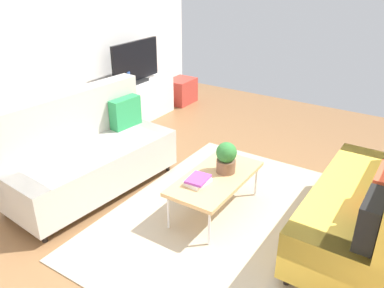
# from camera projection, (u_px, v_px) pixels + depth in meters

# --- Properties ---
(ground_plane) EXTENTS (7.68, 7.68, 0.00)m
(ground_plane) POSITION_uv_depth(u_px,v_px,m) (225.00, 213.00, 4.06)
(ground_plane) COLOR brown
(wall_far) EXTENTS (6.40, 0.12, 2.90)m
(wall_far) POSITION_uv_depth(u_px,v_px,m) (31.00, 44.00, 4.83)
(wall_far) COLOR white
(wall_far) RESTS_ON ground_plane
(area_rug) EXTENTS (2.90, 2.20, 0.01)m
(area_rug) POSITION_uv_depth(u_px,v_px,m) (229.00, 219.00, 3.96)
(area_rug) COLOR tan
(area_rug) RESTS_ON ground_plane
(couch_beige) EXTENTS (1.97, 1.00, 1.10)m
(couch_beige) POSITION_uv_depth(u_px,v_px,m) (88.00, 154.00, 4.32)
(couch_beige) COLOR #B2ADA3
(couch_beige) RESTS_ON ground_plane
(couch_green) EXTENTS (1.91, 0.85, 1.10)m
(couch_green) POSITION_uv_depth(u_px,v_px,m) (372.00, 205.00, 3.42)
(couch_green) COLOR gold
(couch_green) RESTS_ON ground_plane
(coffee_table) EXTENTS (1.10, 0.56, 0.42)m
(coffee_table) POSITION_uv_depth(u_px,v_px,m) (216.00, 179.00, 3.93)
(coffee_table) COLOR tan
(coffee_table) RESTS_ON ground_plane
(tv_console) EXTENTS (1.40, 0.44, 0.64)m
(tv_console) POSITION_uv_depth(u_px,v_px,m) (137.00, 101.00, 6.29)
(tv_console) COLOR silver
(tv_console) RESTS_ON ground_plane
(tv) EXTENTS (1.00, 0.20, 0.64)m
(tv) POSITION_uv_depth(u_px,v_px,m) (136.00, 63.00, 6.00)
(tv) COLOR black
(tv) RESTS_ON tv_console
(storage_trunk) EXTENTS (0.52, 0.40, 0.44)m
(storage_trunk) POSITION_uv_depth(u_px,v_px,m) (181.00, 91.00, 7.11)
(storage_trunk) COLOR #B2382D
(storage_trunk) RESTS_ON ground_plane
(potted_plant) EXTENTS (0.21, 0.21, 0.33)m
(potted_plant) POSITION_uv_depth(u_px,v_px,m) (226.00, 157.00, 3.93)
(potted_plant) COLOR brown
(potted_plant) RESTS_ON coffee_table
(table_book_0) EXTENTS (0.26, 0.21, 0.04)m
(table_book_0) POSITION_uv_depth(u_px,v_px,m) (198.00, 182.00, 3.79)
(table_book_0) COLOR silver
(table_book_0) RESTS_ON coffee_table
(table_book_1) EXTENTS (0.26, 0.20, 0.03)m
(table_book_1) POSITION_uv_depth(u_px,v_px,m) (198.00, 179.00, 3.77)
(table_book_1) COLOR purple
(table_book_1) RESTS_ON table_book_0
(vase_0) EXTENTS (0.11, 0.11, 0.17)m
(vase_0) POSITION_uv_depth(u_px,v_px,m) (107.00, 85.00, 5.70)
(vase_0) COLOR silver
(vase_0) RESTS_ON tv_console
(bottle_0) EXTENTS (0.05, 0.05, 0.15)m
(bottle_0) POSITION_uv_depth(u_px,v_px,m) (120.00, 84.00, 5.79)
(bottle_0) COLOR purple
(bottle_0) RESTS_ON tv_console
(bottle_1) EXTENTS (0.04, 0.04, 0.21)m
(bottle_1) POSITION_uv_depth(u_px,v_px,m) (124.00, 81.00, 5.85)
(bottle_1) COLOR gold
(bottle_1) RESTS_ON tv_console
(bottle_2) EXTENTS (0.06, 0.06, 0.22)m
(bottle_2) POSITION_uv_depth(u_px,v_px,m) (128.00, 79.00, 5.92)
(bottle_2) COLOR #3359B2
(bottle_2) RESTS_ON tv_console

